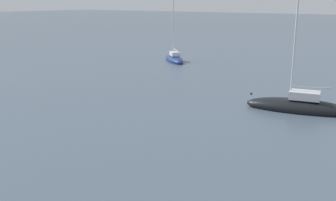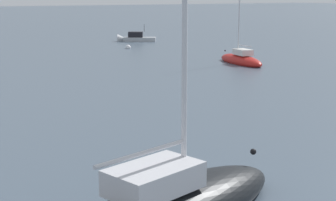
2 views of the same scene
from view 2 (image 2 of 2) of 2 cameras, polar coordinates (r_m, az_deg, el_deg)
The scene contains 3 objects.
sailboat_red_far at distance 45.56m, azimuth 8.15°, elevation 4.52°, with size 6.72×3.14×8.76m.
motorboat_grey_near at distance 67.01m, azimuth -3.91°, elevation 6.88°, with size 4.06×4.93×2.78m.
mooring_buoy_mid at distance 58.07m, azimuth -4.49°, elevation 5.94°, with size 0.61×0.61×0.61m.
Camera 2 is at (-19.51, 42.36, 5.97)m, focal length 54.48 mm.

